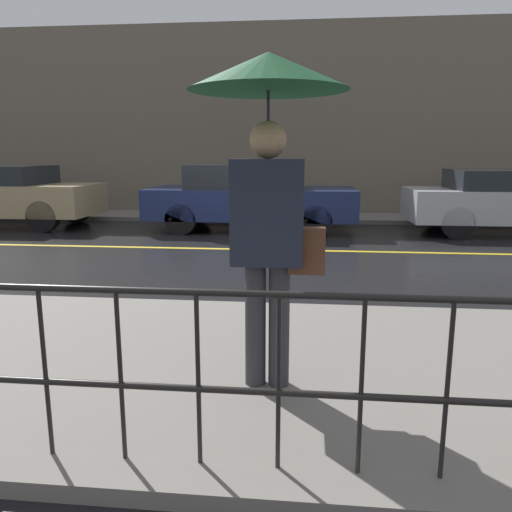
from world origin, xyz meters
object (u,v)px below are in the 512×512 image
pedestrian (269,137)px  car_navy (250,197)px  car_tan (5,195)px  car_silver (512,200)px

pedestrian → car_navy: pedestrian is taller
car_tan → car_silver: (11.34, 0.00, -0.03)m
car_silver → car_navy: bearing=-180.0°
car_tan → car_silver: size_ratio=0.95×
car_navy → car_tan: bearing=180.0°
car_navy → car_silver: car_navy is taller
pedestrian → car_silver: 9.12m
pedestrian → car_navy: size_ratio=0.48×
car_tan → pedestrian: bearing=-49.1°
pedestrian → car_tan: bearing=-49.1°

